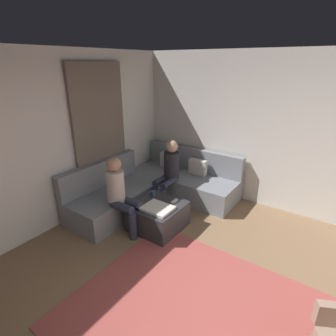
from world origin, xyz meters
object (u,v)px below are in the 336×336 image
(sectional_couch, at_px, (156,187))
(coffee_mug, at_px, (153,193))
(ottoman, at_px, (157,216))
(person_on_couch_side, at_px, (120,192))
(game_remote, at_px, (175,201))
(person_on_couch_back, at_px, (169,170))

(sectional_couch, height_order, coffee_mug, sectional_couch)
(ottoman, height_order, person_on_couch_side, person_on_couch_side)
(sectional_couch, relative_size, coffee_mug, 26.84)
(coffee_mug, relative_size, person_on_couch_side, 0.08)
(coffee_mug, bearing_deg, sectional_couch, 123.32)
(game_remote, distance_m, person_on_couch_side, 0.87)
(coffee_mug, distance_m, person_on_couch_side, 0.61)
(coffee_mug, xyz_separation_m, person_on_couch_back, (-0.10, 0.59, 0.19))
(sectional_couch, relative_size, game_remote, 17.00)
(sectional_couch, distance_m, coffee_mug, 0.67)
(ottoman, xyz_separation_m, coffee_mug, (-0.22, 0.18, 0.26))
(sectional_couch, height_order, person_on_couch_side, person_on_couch_side)
(sectional_couch, height_order, ottoman, sectional_couch)
(sectional_couch, bearing_deg, ottoman, -51.37)
(ottoman, height_order, game_remote, game_remote)
(person_on_couch_back, xyz_separation_m, person_on_couch_side, (-0.10, -1.13, 0.00))
(person_on_couch_back, bearing_deg, person_on_couch_side, 84.75)
(game_remote, height_order, person_on_couch_side, person_on_couch_side)
(game_remote, bearing_deg, sectional_couch, 146.58)
(sectional_couch, bearing_deg, game_remote, -33.42)
(sectional_couch, distance_m, game_remote, 0.91)
(ottoman, distance_m, game_remote, 0.36)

